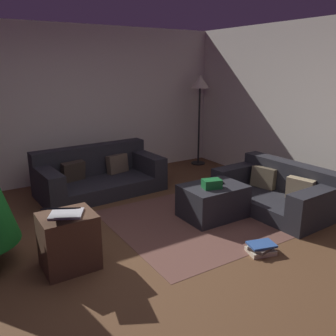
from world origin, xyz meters
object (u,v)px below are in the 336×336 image
(couch_right, at_px, (278,191))
(book_stack, at_px, (261,248))
(tv_remote, at_px, (220,182))
(corner_lamp, at_px, (200,89))
(ottoman, at_px, (213,201))
(gift_box, at_px, (212,184))
(side_table, at_px, (69,241))
(laptop, at_px, (65,212))
(couch_left, at_px, (98,175))

(couch_right, bearing_deg, book_stack, 122.03)
(tv_remote, distance_m, corner_lamp, 2.72)
(ottoman, height_order, gift_box, gift_box)
(ottoman, height_order, corner_lamp, corner_lamp)
(side_table, bearing_deg, ottoman, 5.71)
(book_stack, bearing_deg, ottoman, 80.65)
(tv_remote, distance_m, laptop, 2.20)
(couch_left, bearing_deg, gift_box, 111.37)
(book_stack, bearing_deg, corner_lamp, 63.78)
(tv_remote, xyz_separation_m, book_stack, (-0.32, -1.09, -0.39))
(tv_remote, relative_size, side_table, 0.28)
(ottoman, xyz_separation_m, book_stack, (-0.17, -1.03, -0.17))
(couch_left, xyz_separation_m, couch_right, (1.88, -2.00, -0.02))
(ottoman, xyz_separation_m, gift_box, (-0.09, -0.07, 0.28))
(gift_box, distance_m, book_stack, 1.06)
(couch_right, xyz_separation_m, corner_lamp, (0.46, 2.46, 1.26))
(couch_left, height_order, tv_remote, couch_left)
(ottoman, bearing_deg, gift_box, -141.31)
(side_table, xyz_separation_m, book_stack, (1.82, -0.83, -0.23))
(side_table, bearing_deg, laptop, -117.88)
(tv_remote, bearing_deg, couch_right, -9.58)
(couch_left, xyz_separation_m, laptop, (-1.10, -2.01, 0.36))
(tv_remote, height_order, book_stack, tv_remote)
(corner_lamp, bearing_deg, gift_box, -123.55)
(tv_remote, bearing_deg, ottoman, -149.25)
(couch_left, bearing_deg, book_stack, 101.94)
(ottoman, distance_m, corner_lamp, 2.94)
(corner_lamp, bearing_deg, side_table, -144.73)
(laptop, relative_size, corner_lamp, 0.29)
(tv_remote, height_order, side_table, side_table)
(couch_right, relative_size, tv_remote, 10.01)
(couch_right, xyz_separation_m, tv_remote, (-0.82, 0.30, 0.20))
(book_stack, xyz_separation_m, corner_lamp, (1.60, 3.25, 1.45))
(ottoman, relative_size, laptop, 1.60)
(couch_right, xyz_separation_m, ottoman, (-0.97, 0.25, -0.02))
(couch_left, bearing_deg, corner_lamp, -171.84)
(laptop, distance_m, corner_lamp, 4.33)
(side_table, bearing_deg, corner_lamp, 35.27)
(couch_left, xyz_separation_m, corner_lamp, (2.34, 0.46, 1.24))
(couch_left, height_order, corner_lamp, corner_lamp)
(couch_left, height_order, laptop, laptop)
(ottoman, bearing_deg, side_table, -174.29)
(couch_right, height_order, gift_box, couch_right)
(book_stack, bearing_deg, gift_box, 85.05)
(corner_lamp, bearing_deg, couch_left, -168.83)
(ottoman, relative_size, tv_remote, 5.05)
(couch_left, xyz_separation_m, tv_remote, (1.07, -1.70, 0.19))
(ottoman, xyz_separation_m, corner_lamp, (1.43, 2.22, 1.29))
(gift_box, bearing_deg, book_stack, -94.95)
(gift_box, bearing_deg, ottoman, 38.69)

